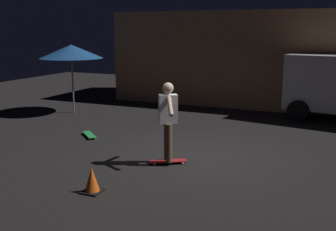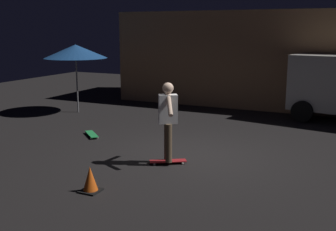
{
  "view_description": "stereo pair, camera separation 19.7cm",
  "coord_description": "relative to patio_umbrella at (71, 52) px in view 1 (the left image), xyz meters",
  "views": [
    {
      "loc": [
        3.23,
        -8.46,
        2.82
      ],
      "look_at": [
        -0.19,
        -0.75,
        1.05
      ],
      "focal_mm": 44.42,
      "sensor_mm": 36.0,
      "label": 1
    },
    {
      "loc": [
        3.41,
        -8.38,
        2.82
      ],
      "look_at": [
        -0.19,
        -0.75,
        1.05
      ],
      "focal_mm": 44.42,
      "sensor_mm": 36.0,
      "label": 2
    }
  ],
  "objects": [
    {
      "name": "skater",
      "position": [
        5.18,
        -3.73,
        -1.04
      ],
      "size": [
        0.6,
        0.88,
        1.67
      ],
      "color": "brown",
      "rests_on": "skateboard_ridden"
    },
    {
      "name": "low_building",
      "position": [
        5.17,
        4.77,
        -0.35
      ],
      "size": [
        10.42,
        3.81,
        3.45
      ],
      "color": "#AD7F56",
      "rests_on": "ground_plane"
    },
    {
      "name": "ground_plane",
      "position": [
        5.38,
        -2.98,
        -2.07
      ],
      "size": [
        28.0,
        28.0,
        0.0
      ],
      "primitive_type": "plane",
      "color": "black"
    },
    {
      "name": "skateboard_ridden",
      "position": [
        5.18,
        -3.73,
        -2.02
      ],
      "size": [
        0.77,
        0.58,
        0.07
      ],
      "color": "#AD1E23",
      "rests_on": "ground_plane"
    },
    {
      "name": "traffic_cone",
      "position": [
        4.61,
        -5.71,
        -1.86
      ],
      "size": [
        0.34,
        0.34,
        0.46
      ],
      "color": "black",
      "rests_on": "ground_plane"
    },
    {
      "name": "patio_umbrella",
      "position": [
        0.0,
        0.0,
        0.0
      ],
      "size": [
        2.1,
        2.1,
        2.3
      ],
      "color": "slate",
      "rests_on": "ground_plane"
    },
    {
      "name": "skateboard_spare",
      "position": [
        2.35,
        -2.51,
        -2.02
      ],
      "size": [
        0.71,
        0.67,
        0.07
      ],
      "color": "green",
      "rests_on": "ground_plane"
    }
  ]
}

